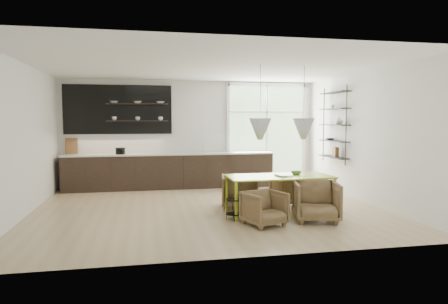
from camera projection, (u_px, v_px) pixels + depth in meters
room at (226, 136)px, 9.30m from camera, size 7.02×6.01×2.91m
kitchen_run at (167, 166)px, 10.68m from camera, size 5.54×0.69×2.75m
right_shelving at (335, 127)px, 9.89m from camera, size 0.26×1.22×1.90m
dining_table at (279, 178)px, 7.78m from camera, size 2.04×0.94×0.74m
armchair_back_left at (239, 191)px, 8.36m from camera, size 0.86×0.88×0.68m
armchair_back_right at (289, 191)px, 8.57m from camera, size 0.74×0.76×0.61m
armchair_front_left at (264, 208)px, 6.92m from camera, size 0.82×0.83×0.59m
armchair_front_right at (316, 201)px, 7.20m from camera, size 0.94×0.96×0.72m
wire_stool at (234, 206)px, 7.31m from camera, size 0.30×0.30×0.38m
table_book at (278, 176)px, 7.67m from camera, size 0.29×0.36×0.03m
table_bowl at (296, 173)px, 7.95m from camera, size 0.26×0.26×0.07m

